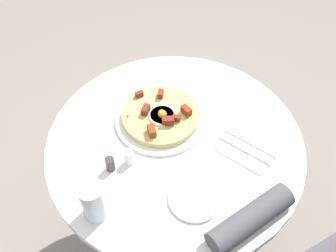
{
  "coord_description": "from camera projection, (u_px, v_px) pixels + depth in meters",
  "views": [
    {
      "loc": [
        0.37,
        0.63,
        1.67
      ],
      "look_at": [
        -0.0,
        -0.05,
        0.73
      ],
      "focal_mm": 40.7,
      "sensor_mm": 36.0,
      "label": 1
    }
  ],
  "objects": [
    {
      "name": "breakfast_pizza",
      "position": [
        161.0,
        115.0,
        1.24
      ],
      "size": [
        0.25,
        0.25,
        0.05
      ],
      "color": "tan",
      "rests_on": "pizza_plate"
    },
    {
      "name": "fork",
      "position": [
        245.0,
        150.0,
        1.18
      ],
      "size": [
        0.09,
        0.17,
        0.0
      ],
      "primitive_type": "cube",
      "rotation": [
        0.0,
        0.0,
        2.01
      ],
      "color": "silver",
      "rests_on": "napkin"
    },
    {
      "name": "pepper_shaker",
      "position": [
        110.0,
        164.0,
        1.13
      ],
      "size": [
        0.03,
        0.03,
        0.05
      ],
      "primitive_type": "cylinder",
      "color": "#3F3833",
      "rests_on": "dining_table"
    },
    {
      "name": "napkin",
      "position": [
        248.0,
        147.0,
        1.19
      ],
      "size": [
        0.2,
        0.21,
        0.0
      ],
      "primitive_type": "cube",
      "rotation": [
        0.0,
        0.0,
        2.01
      ],
      "color": "white",
      "rests_on": "dining_table"
    },
    {
      "name": "knife",
      "position": [
        251.0,
        143.0,
        1.2
      ],
      "size": [
        0.09,
        0.17,
        0.0
      ],
      "primitive_type": "cube",
      "rotation": [
        0.0,
        0.0,
        2.01
      ],
      "color": "silver",
      "rests_on": "napkin"
    },
    {
      "name": "bread_plate",
      "position": [
        195.0,
        198.0,
        1.07
      ],
      "size": [
        0.15,
        0.15,
        0.01
      ],
      "primitive_type": "cylinder",
      "color": "silver",
      "rests_on": "dining_table"
    },
    {
      "name": "pizza_plate",
      "position": [
        161.0,
        119.0,
        1.26
      ],
      "size": [
        0.3,
        0.3,
        0.01
      ],
      "primitive_type": "cylinder",
      "color": "white",
      "rests_on": "dining_table"
    },
    {
      "name": "dining_table",
      "position": [
        174.0,
        169.0,
        1.34
      ],
      "size": [
        0.82,
        0.82,
        0.71
      ],
      "color": "silver",
      "rests_on": "ground_plane"
    },
    {
      "name": "water_glass",
      "position": [
        93.0,
        201.0,
        1.0
      ],
      "size": [
        0.07,
        0.07,
        0.13
      ],
      "primitive_type": "cylinder",
      "color": "silver",
      "rests_on": "dining_table"
    },
    {
      "name": "salt_shaker",
      "position": [
        129.0,
        157.0,
        1.14
      ],
      "size": [
        0.03,
        0.03,
        0.05
      ],
      "primitive_type": "cylinder",
      "color": "white",
      "rests_on": "dining_table"
    },
    {
      "name": "ground_plane",
      "position": [
        173.0,
        233.0,
        1.76
      ],
      "size": [
        6.0,
        6.0,
        0.0
      ],
      "primitive_type": "plane",
      "color": "gray"
    }
  ]
}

